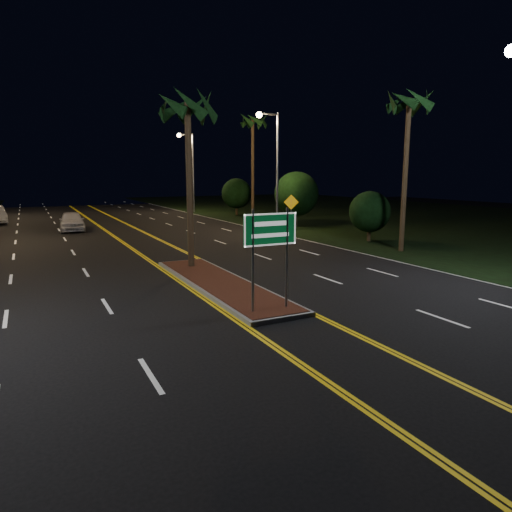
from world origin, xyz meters
TOP-DOWN VIEW (x-y plane):
  - ground at (0.00, 0.00)m, footprint 120.00×120.00m
  - grass_right at (30.00, 25.00)m, footprint 40.00×110.00m
  - median_island at (0.00, 7.00)m, footprint 2.25×10.25m
  - highway_sign at (0.00, 2.80)m, footprint 1.80×0.08m
  - streetlight_right_mid at (10.61, 22.00)m, footprint 1.91×0.44m
  - streetlight_right_far at (10.61, 42.00)m, footprint 1.91×0.44m
  - palm_median at (0.00, 10.50)m, footprint 2.40×2.40m
  - palm_right_near at (12.50, 10.00)m, footprint 2.40×2.40m
  - palm_right_far at (12.80, 30.00)m, footprint 2.40×2.40m
  - shrub_near at (13.50, 14.00)m, footprint 2.70×2.70m
  - shrub_mid at (14.00, 24.00)m, footprint 3.78×3.78m
  - shrub_far at (13.80, 36.00)m, footprint 3.24×3.24m
  - car_near at (-3.57, 28.89)m, footprint 2.65×5.49m
  - warning_sign at (12.00, 21.51)m, footprint 1.08×0.52m

SIDE VIEW (x-z plane):
  - ground at x=0.00m, z-range 0.00..0.00m
  - grass_right at x=30.00m, z-range 0.00..0.01m
  - median_island at x=0.00m, z-range 0.00..0.17m
  - car_near at x=-3.57m, z-range 0.00..1.78m
  - warning_sign at x=12.00m, z-range 0.45..3.26m
  - shrub_near at x=13.50m, z-range 0.30..3.60m
  - shrub_far at x=13.80m, z-range 0.36..4.32m
  - highway_sign at x=0.00m, z-range 0.80..4.00m
  - shrub_mid at x=14.00m, z-range 0.42..5.04m
  - streetlight_right_mid at x=10.61m, z-range 1.16..10.16m
  - streetlight_right_far at x=10.61m, z-range 1.16..10.16m
  - palm_median at x=0.00m, z-range 3.13..11.43m
  - palm_right_near at x=12.50m, z-range 3.56..12.86m
  - palm_right_far at x=12.80m, z-range 3.99..14.29m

